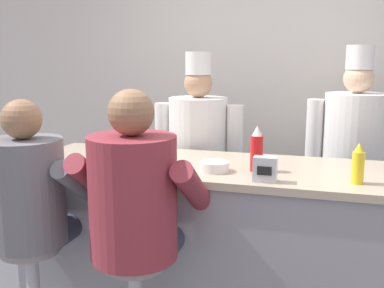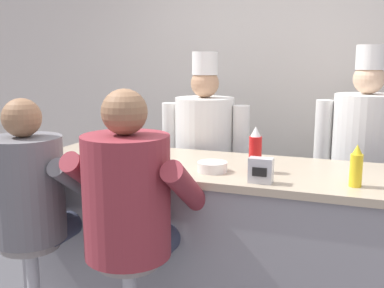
# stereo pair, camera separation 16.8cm
# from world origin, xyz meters

# --- Properties ---
(wall_back) EXTENTS (10.00, 0.06, 2.70)m
(wall_back) POSITION_xyz_m (0.00, 1.74, 1.35)
(wall_back) COLOR beige
(wall_back) RESTS_ON ground_plane
(diner_counter) EXTENTS (2.56, 0.75, 1.04)m
(diner_counter) POSITION_xyz_m (0.00, 0.37, 0.52)
(diner_counter) COLOR gray
(diner_counter) RESTS_ON ground_plane
(ketchup_bottle_red) EXTENTS (0.07, 0.07, 0.25)m
(ketchup_bottle_red) POSITION_xyz_m (0.10, 0.29, 1.16)
(ketchup_bottle_red) COLOR red
(ketchup_bottle_red) RESTS_ON diner_counter
(mustard_bottle_yellow) EXTENTS (0.06, 0.06, 0.20)m
(mustard_bottle_yellow) POSITION_xyz_m (0.61, 0.18, 1.13)
(mustard_bottle_yellow) COLOR yellow
(mustard_bottle_yellow) RESTS_ON diner_counter
(breakfast_plate) EXTENTS (0.28, 0.28, 0.05)m
(breakfast_plate) POSITION_xyz_m (-0.65, 0.31, 1.05)
(breakfast_plate) COLOR white
(breakfast_plate) RESTS_ON diner_counter
(cereal_bowl) EXTENTS (0.16, 0.16, 0.05)m
(cereal_bowl) POSITION_xyz_m (-0.12, 0.22, 1.07)
(cereal_bowl) COLOR white
(cereal_bowl) RESTS_ON diner_counter
(coffee_mug_tan) EXTENTS (0.13, 0.09, 0.08)m
(coffee_mug_tan) POSITION_xyz_m (-1.11, 0.11, 1.08)
(coffee_mug_tan) COLOR beige
(coffee_mug_tan) RESTS_ON diner_counter
(napkin_dispenser_chrome) EXTENTS (0.12, 0.07, 0.12)m
(napkin_dispenser_chrome) POSITION_xyz_m (0.17, 0.09, 1.10)
(napkin_dispenser_chrome) COLOR silver
(napkin_dispenser_chrome) RESTS_ON diner_counter
(diner_seated_grey) EXTENTS (0.58, 0.57, 1.44)m
(diner_seated_grey) POSITION_xyz_m (-0.98, -0.18, 0.93)
(diner_seated_grey) COLOR #B2B5BA
(diner_seated_grey) RESTS_ON ground_plane
(diner_seated_maroon) EXTENTS (0.63, 0.62, 1.51)m
(diner_seated_maroon) POSITION_xyz_m (-0.40, -0.18, 0.96)
(diner_seated_maroon) COLOR #B2B5BA
(diner_seated_maroon) RESTS_ON ground_plane
(cook_in_whites_near) EXTENTS (0.66, 0.42, 1.69)m
(cook_in_whites_near) POSITION_xyz_m (-0.43, 1.02, 0.93)
(cook_in_whites_near) COLOR #232328
(cook_in_whites_near) RESTS_ON ground_plane
(cook_in_whites_far) EXTENTS (0.68, 0.43, 1.73)m
(cook_in_whites_far) POSITION_xyz_m (0.66, 1.27, 0.95)
(cook_in_whites_far) COLOR #232328
(cook_in_whites_far) RESTS_ON ground_plane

